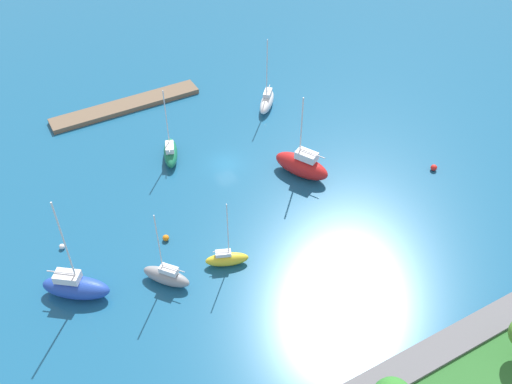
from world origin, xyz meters
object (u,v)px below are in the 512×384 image
(pier_dock, at_px, (126,106))
(sailboat_green_east_end, at_px, (171,152))
(sailboat_yellow_near_pier, at_px, (227,259))
(sailboat_gray_lone_north, at_px, (166,276))
(sailboat_blue_off_beacon, at_px, (75,286))
(sailboat_red_by_breakwater, at_px, (302,165))
(mooring_buoy_orange, at_px, (166,238))
(sailboat_white_far_south, at_px, (267,101))
(mooring_buoy_red, at_px, (434,168))
(mooring_buoy_white, at_px, (62,247))

(pier_dock, distance_m, sailboat_green_east_end, 14.02)
(sailboat_yellow_near_pier, relative_size, sailboat_gray_lone_north, 0.91)
(sailboat_blue_off_beacon, relative_size, sailboat_red_by_breakwater, 1.15)
(sailboat_green_east_end, relative_size, sailboat_gray_lone_north, 1.05)
(sailboat_green_east_end, distance_m, sailboat_red_by_breakwater, 16.86)
(sailboat_yellow_near_pier, relative_size, sailboat_red_by_breakwater, 0.78)
(sailboat_gray_lone_north, distance_m, mooring_buoy_orange, 5.98)
(sailboat_white_far_south, bearing_deg, mooring_buoy_red, 69.06)
(sailboat_green_east_end, relative_size, sailboat_red_by_breakwater, 0.90)
(pier_dock, height_order, mooring_buoy_orange, mooring_buoy_orange)
(pier_dock, bearing_deg, mooring_buoy_white, 56.20)
(sailboat_yellow_near_pier, xyz_separation_m, sailboat_gray_lone_north, (6.45, -0.77, 0.17))
(sailboat_green_east_end, bearing_deg, pier_dock, 26.21)
(mooring_buoy_red, bearing_deg, pier_dock, -47.68)
(sailboat_green_east_end, bearing_deg, mooring_buoy_red, -101.39)
(pier_dock, xyz_separation_m, sailboat_gray_lone_north, (6.97, 32.51, 0.69))
(sailboat_white_far_south, height_order, mooring_buoy_white, sailboat_white_far_south)
(sailboat_white_far_south, relative_size, mooring_buoy_white, 17.70)
(pier_dock, distance_m, mooring_buoy_white, 27.28)
(sailboat_blue_off_beacon, height_order, sailboat_gray_lone_north, sailboat_blue_off_beacon)
(sailboat_yellow_near_pier, bearing_deg, sailboat_blue_off_beacon, -172.52)
(mooring_buoy_orange, bearing_deg, mooring_buoy_red, 171.55)
(sailboat_red_by_breakwater, xyz_separation_m, mooring_buoy_orange, (18.99, 2.23, -1.18))
(sailboat_green_east_end, height_order, sailboat_red_by_breakwater, sailboat_red_by_breakwater)
(mooring_buoy_orange, relative_size, mooring_buoy_white, 1.19)
(sailboat_white_far_south, xyz_separation_m, sailboat_yellow_near_pier, (18.27, 23.57, -0.20))
(sailboat_white_far_south, distance_m, mooring_buoy_white, 35.39)
(sailboat_gray_lone_north, bearing_deg, mooring_buoy_orange, -60.60)
(pier_dock, xyz_separation_m, mooring_buoy_orange, (4.85, 26.96, 0.02))
(sailboat_green_east_end, xyz_separation_m, mooring_buoy_orange, (6.02, 13.00, -0.69))
(sailboat_gray_lone_north, xyz_separation_m, mooring_buoy_red, (-36.12, -0.50, -0.63))
(sailboat_white_far_south, relative_size, mooring_buoy_orange, 14.89)
(sailboat_red_by_breakwater, xyz_separation_m, mooring_buoy_red, (-15.01, 7.28, -1.14))
(sailboat_white_far_south, xyz_separation_m, mooring_buoy_white, (32.92, 12.95, -0.76))
(pier_dock, xyz_separation_m, sailboat_blue_off_beacon, (15.44, 29.60, 0.96))
(sailboat_green_east_end, distance_m, sailboat_gray_lone_north, 20.26)
(sailboat_red_by_breakwater, distance_m, sailboat_gray_lone_north, 22.50)
(mooring_buoy_orange, bearing_deg, sailboat_red_by_breakwater, -173.29)
(sailboat_white_far_south, xyz_separation_m, sailboat_red_by_breakwater, (3.61, 15.01, 0.48))
(sailboat_red_by_breakwater, bearing_deg, mooring_buoy_red, -144.23)
(pier_dock, height_order, sailboat_gray_lone_north, sailboat_gray_lone_north)
(mooring_buoy_white, relative_size, mooring_buoy_red, 0.75)
(sailboat_white_far_south, relative_size, sailboat_gray_lone_north, 1.13)
(sailboat_blue_off_beacon, bearing_deg, sailboat_gray_lone_north, 17.64)
(sailboat_yellow_near_pier, xyz_separation_m, mooring_buoy_white, (14.65, -10.62, -0.56))
(sailboat_green_east_end, height_order, sailboat_white_far_south, sailboat_white_far_south)
(sailboat_white_far_south, xyz_separation_m, sailboat_gray_lone_north, (24.72, 22.80, -0.03))
(mooring_buoy_white, bearing_deg, sailboat_red_by_breakwater, 175.98)
(mooring_buoy_orange, height_order, mooring_buoy_white, mooring_buoy_orange)
(sailboat_green_east_end, distance_m, mooring_buoy_red, 33.30)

